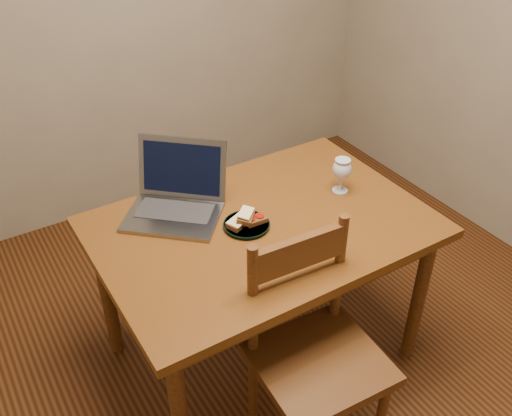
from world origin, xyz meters
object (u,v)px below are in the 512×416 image
chair (316,347)px  laptop (177,194)px  table (262,240)px  milk_glass (341,175)px  plate (247,225)px

chair → laptop: (-0.17, 0.74, 0.30)m
table → laptop: bearing=130.9°
milk_glass → table: bearing=-176.6°
plate → laptop: laptop is taller
laptop → table: bearing=-7.1°
chair → plate: (0.00, 0.48, 0.23)m
plate → chair: bearing=-90.5°
plate → laptop: 0.32m
chair → laptop: bearing=106.1°
plate → milk_glass: milk_glass is taller
plate → milk_glass: 0.48m
table → chair: bearing=-98.3°
laptop → plate: bearing=-14.4°
plate → laptop: bearing=123.6°
chair → plate: chair is taller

